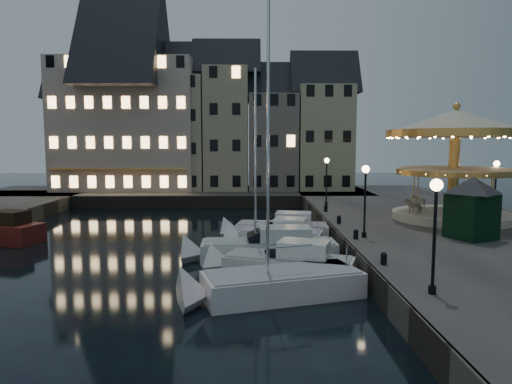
{
  "coord_description": "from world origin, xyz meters",
  "views": [
    {
      "loc": [
        0.66,
        -24.93,
        6.7
      ],
      "look_at": [
        1.0,
        8.0,
        3.2
      ],
      "focal_mm": 32.0,
      "sensor_mm": 36.0,
      "label": 1
    }
  ],
  "objects_px": {
    "streetlamp_d": "(496,181)",
    "bollard_a": "(384,258)",
    "motorboat_a": "(270,286)",
    "motorboat_c": "(262,249)",
    "streetlamp_a": "(435,220)",
    "bollard_b": "(356,234)",
    "motorboat_e": "(277,230)",
    "carousel": "(455,143)",
    "streetlamp_c": "(327,175)",
    "streetlamp_b": "(365,191)",
    "motorboat_d": "(274,237)",
    "bollard_c": "(339,219)",
    "bollard_d": "(326,208)",
    "ticket_kiosk": "(472,197)",
    "motorboat_b": "(280,265)"
  },
  "relations": [
    {
      "from": "streetlamp_c",
      "to": "carousel",
      "type": "height_order",
      "value": "carousel"
    },
    {
      "from": "streetlamp_c",
      "to": "motorboat_c",
      "type": "xyz_separation_m",
      "value": [
        -5.94,
        -13.72,
        -3.34
      ]
    },
    {
      "from": "motorboat_e",
      "to": "streetlamp_b",
      "type": "bearing_deg",
      "value": -49.57
    },
    {
      "from": "ticket_kiosk",
      "to": "streetlamp_c",
      "type": "bearing_deg",
      "value": 113.4
    },
    {
      "from": "carousel",
      "to": "streetlamp_a",
      "type": "bearing_deg",
      "value": -115.81
    },
    {
      "from": "bollard_b",
      "to": "motorboat_e",
      "type": "distance_m",
      "value": 7.45
    },
    {
      "from": "streetlamp_a",
      "to": "streetlamp_b",
      "type": "height_order",
      "value": "same"
    },
    {
      "from": "bollard_a",
      "to": "carousel",
      "type": "distance_m",
      "value": 15.66
    },
    {
      "from": "ticket_kiosk",
      "to": "streetlamp_a",
      "type": "bearing_deg",
      "value": -122.01
    },
    {
      "from": "streetlamp_a",
      "to": "motorboat_e",
      "type": "relative_size",
      "value": 0.55
    },
    {
      "from": "streetlamp_b",
      "to": "ticket_kiosk",
      "type": "bearing_deg",
      "value": -3.67
    },
    {
      "from": "streetlamp_d",
      "to": "ticket_kiosk",
      "type": "distance_m",
      "value": 9.09
    },
    {
      "from": "bollard_b",
      "to": "motorboat_a",
      "type": "relative_size",
      "value": 0.04
    },
    {
      "from": "streetlamp_b",
      "to": "bollard_a",
      "type": "distance_m",
      "value": 6.5
    },
    {
      "from": "streetlamp_b",
      "to": "carousel",
      "type": "relative_size",
      "value": 0.44
    },
    {
      "from": "bollard_a",
      "to": "motorboat_c",
      "type": "height_order",
      "value": "motorboat_c"
    },
    {
      "from": "bollard_c",
      "to": "motorboat_e",
      "type": "xyz_separation_m",
      "value": [
        -4.17,
        1.1,
        -0.96
      ]
    },
    {
      "from": "bollard_b",
      "to": "motorboat_c",
      "type": "relative_size",
      "value": 0.05
    },
    {
      "from": "streetlamp_c",
      "to": "bollard_c",
      "type": "relative_size",
      "value": 7.32
    },
    {
      "from": "bollard_a",
      "to": "bollard_c",
      "type": "relative_size",
      "value": 1.0
    },
    {
      "from": "streetlamp_a",
      "to": "motorboat_a",
      "type": "xyz_separation_m",
      "value": [
        -5.73,
        3.32,
        -3.48
      ]
    },
    {
      "from": "bollard_d",
      "to": "motorboat_d",
      "type": "xyz_separation_m",
      "value": [
        -4.45,
        -6.84,
        -0.97
      ]
    },
    {
      "from": "motorboat_d",
      "to": "motorboat_a",
      "type": "bearing_deg",
      "value": -93.97
    },
    {
      "from": "motorboat_e",
      "to": "carousel",
      "type": "bearing_deg",
      "value": 2.6
    },
    {
      "from": "bollard_d",
      "to": "motorboat_c",
      "type": "distance_m",
      "value": 11.57
    },
    {
      "from": "bollard_a",
      "to": "bollard_b",
      "type": "xyz_separation_m",
      "value": [
        0.0,
        5.5,
        0.0
      ]
    },
    {
      "from": "streetlamp_a",
      "to": "bollard_d",
      "type": "xyz_separation_m",
      "value": [
        -0.6,
        20.0,
        -2.41
      ]
    },
    {
      "from": "streetlamp_d",
      "to": "bollard_c",
      "type": "bearing_deg",
      "value": -168.14
    },
    {
      "from": "streetlamp_c",
      "to": "bollard_c",
      "type": "distance_m",
      "value": 9.34
    },
    {
      "from": "bollard_b",
      "to": "streetlamp_d",
      "type": "bearing_deg",
      "value": 32.22
    },
    {
      "from": "bollard_b",
      "to": "motorboat_d",
      "type": "relative_size",
      "value": 0.09
    },
    {
      "from": "bollard_a",
      "to": "ticket_kiosk",
      "type": "xyz_separation_m",
      "value": [
        6.61,
        5.61,
        2.09
      ]
    },
    {
      "from": "streetlamp_c",
      "to": "bollard_c",
      "type": "height_order",
      "value": "streetlamp_c"
    },
    {
      "from": "bollard_c",
      "to": "motorboat_e",
      "type": "relative_size",
      "value": 0.08
    },
    {
      "from": "motorboat_a",
      "to": "streetlamp_c",
      "type": "bearing_deg",
      "value": 74.15
    },
    {
      "from": "streetlamp_a",
      "to": "streetlamp_d",
      "type": "height_order",
      "value": "same"
    },
    {
      "from": "streetlamp_c",
      "to": "motorboat_e",
      "type": "bearing_deg",
      "value": -121.09
    },
    {
      "from": "streetlamp_b",
      "to": "bollard_b",
      "type": "bearing_deg",
      "value": -140.19
    },
    {
      "from": "motorboat_a",
      "to": "motorboat_c",
      "type": "bearing_deg",
      "value": 91.88
    },
    {
      "from": "streetlamp_d",
      "to": "motorboat_c",
      "type": "xyz_separation_m",
      "value": [
        -17.24,
        -7.22,
        -3.34
      ]
    },
    {
      "from": "streetlamp_c",
      "to": "ticket_kiosk",
      "type": "bearing_deg",
      "value": -66.6
    },
    {
      "from": "motorboat_d",
      "to": "bollard_d",
      "type": "bearing_deg",
      "value": 56.97
    },
    {
      "from": "bollard_d",
      "to": "carousel",
      "type": "xyz_separation_m",
      "value": [
        8.42,
        -3.83,
        5.14
      ]
    },
    {
      "from": "motorboat_b",
      "to": "motorboat_d",
      "type": "height_order",
      "value": "same"
    },
    {
      "from": "motorboat_a",
      "to": "motorboat_b",
      "type": "distance_m",
      "value": 3.09
    },
    {
      "from": "streetlamp_d",
      "to": "motorboat_d",
      "type": "height_order",
      "value": "streetlamp_d"
    },
    {
      "from": "streetlamp_b",
      "to": "carousel",
      "type": "xyz_separation_m",
      "value": [
        7.82,
        6.17,
        2.72
      ]
    },
    {
      "from": "motorboat_d",
      "to": "motorboat_b",
      "type": "bearing_deg",
      "value": -90.31
    },
    {
      "from": "motorboat_a",
      "to": "motorboat_b",
      "type": "xyz_separation_m",
      "value": [
        0.65,
        3.02,
        0.1
      ]
    },
    {
      "from": "streetlamp_d",
      "to": "bollard_a",
      "type": "distance_m",
      "value": 17.79
    }
  ]
}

